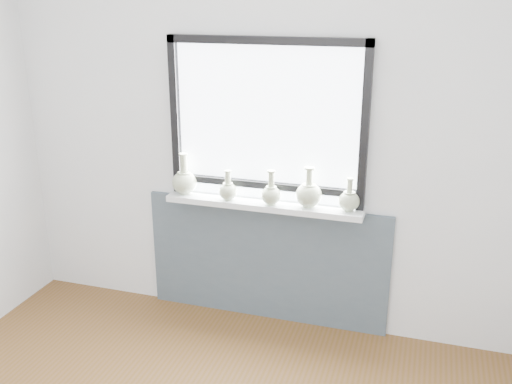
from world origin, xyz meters
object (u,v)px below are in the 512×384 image
(vase_b, at_px, (228,190))
(vase_c, at_px, (271,194))
(vase_a, at_px, (184,181))
(vase_e, at_px, (349,200))
(vase_d, at_px, (309,194))
(windowsill, at_px, (263,204))

(vase_b, relative_size, vase_c, 0.88)
(vase_a, bearing_deg, vase_e, 0.12)
(vase_a, relative_size, vase_d, 1.08)
(windowsill, xyz_separation_m, vase_a, (-0.56, 0.00, 0.11))
(windowsill, relative_size, vase_a, 4.67)
(vase_a, relative_size, vase_c, 1.24)
(vase_c, xyz_separation_m, vase_e, (0.50, 0.03, -0.00))
(vase_b, bearing_deg, vase_e, 2.26)
(vase_b, bearing_deg, windowsill, 6.81)
(vase_c, height_order, vase_d, vase_d)
(vase_d, bearing_deg, vase_c, -173.08)
(vase_b, bearing_deg, vase_c, -0.32)
(windowsill, distance_m, vase_c, 0.11)
(vase_a, bearing_deg, vase_d, -0.10)
(windowsill, distance_m, vase_a, 0.57)
(windowsill, xyz_separation_m, vase_c, (0.06, -0.03, 0.09))
(vase_a, bearing_deg, vase_b, -5.11)
(windowsill, height_order, vase_e, vase_e)
(vase_a, bearing_deg, vase_c, -2.83)
(vase_e, bearing_deg, vase_a, -179.88)
(vase_a, distance_m, vase_b, 0.33)
(vase_b, distance_m, vase_d, 0.54)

